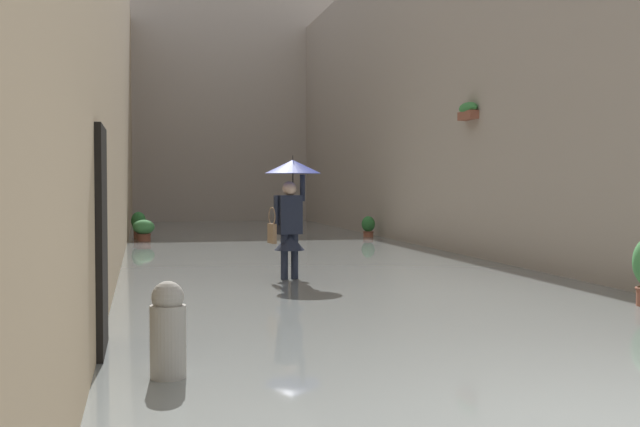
% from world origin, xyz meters
% --- Properties ---
extents(ground_plane, '(73.51, 73.51, 0.00)m').
position_xyz_m(ground_plane, '(0.00, -14.70, 0.00)').
color(ground_plane, slate).
extents(flood_water, '(8.07, 35.41, 0.11)m').
position_xyz_m(flood_water, '(0.00, -14.70, 0.06)').
color(flood_water, slate).
rests_on(flood_water, ground_plane).
extents(building_facade_left, '(2.04, 33.41, 8.32)m').
position_xyz_m(building_facade_left, '(-4.53, -14.70, 4.16)').
color(building_facade_left, '#A89989').
rests_on(building_facade_left, ground_plane).
extents(building_facade_right, '(2.04, 33.41, 8.40)m').
position_xyz_m(building_facade_right, '(4.53, -14.70, 4.20)').
color(building_facade_right, tan).
rests_on(building_facade_right, ground_plane).
extents(building_facade_far, '(10.87, 1.80, 10.59)m').
position_xyz_m(building_facade_far, '(0.00, -30.31, 5.30)').
color(building_facade_far, '#A89989').
rests_on(building_facade_far, ground_plane).
extents(person_wading, '(0.92, 0.92, 2.13)m').
position_xyz_m(person_wading, '(0.87, -8.59, 1.44)').
color(person_wading, black).
rests_on(person_wading, ground_plane).
extents(potted_plant_near_left, '(0.39, 0.39, 0.72)m').
position_xyz_m(potted_plant_near_left, '(-3.26, -18.45, 0.40)').
color(potted_plant_near_left, '#9E563D').
rests_on(potted_plant_near_left, ground_plane).
extents(potted_plant_mid_right, '(0.59, 0.59, 0.70)m').
position_xyz_m(potted_plant_mid_right, '(3.21, -18.05, 0.41)').
color(potted_plant_mid_right, brown).
rests_on(potted_plant_mid_right, ground_plane).
extents(potted_plant_near_right, '(0.42, 0.42, 0.87)m').
position_xyz_m(potted_plant_near_right, '(3.34, -19.17, 0.51)').
color(potted_plant_near_right, '#9E563D').
rests_on(potted_plant_near_right, ground_plane).
extents(mooring_bollard, '(0.29, 0.29, 0.89)m').
position_xyz_m(mooring_bollard, '(3.04, -2.19, 0.44)').
color(mooring_bollard, gray).
rests_on(mooring_bollard, ground_plane).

